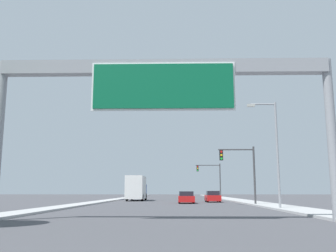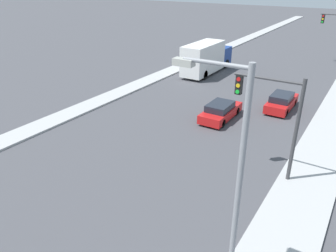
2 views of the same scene
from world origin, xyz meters
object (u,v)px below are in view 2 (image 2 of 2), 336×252
object	(u,v)px
street_lamp_right	(231,179)
truck_box_primary	(206,58)
car_far_right	(221,111)
car_mid_center	(282,102)
traffic_light_near_intersection	(276,111)

from	to	relation	value
street_lamp_right	truck_box_primary	bearing A→B (deg)	117.53
car_far_right	truck_box_primary	world-z (taller)	truck_box_primary
car_mid_center	truck_box_primary	distance (m)	12.57
truck_box_primary	traffic_light_near_intersection	bearing A→B (deg)	-54.16
car_mid_center	traffic_light_near_intersection	size ratio (longest dim) A/B	0.76
traffic_light_near_intersection	car_far_right	bearing A→B (deg)	133.10
car_far_right	traffic_light_near_intersection	distance (m)	8.80
traffic_light_near_intersection	street_lamp_right	bearing A→B (deg)	-83.43
truck_box_primary	street_lamp_right	xyz separation A→B (m)	(13.58, -26.04, 3.18)
truck_box_primary	traffic_light_near_intersection	world-z (taller)	traffic_light_near_intersection
car_far_right	truck_box_primary	xyz separation A→B (m)	(-7.00, 11.46, 1.14)
car_mid_center	street_lamp_right	distance (m)	19.94
traffic_light_near_intersection	street_lamp_right	xyz separation A→B (m)	(0.99, -8.62, 1.04)
street_lamp_right	traffic_light_near_intersection	bearing A→B (deg)	96.57
car_far_right	car_mid_center	size ratio (longest dim) A/B	1.02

